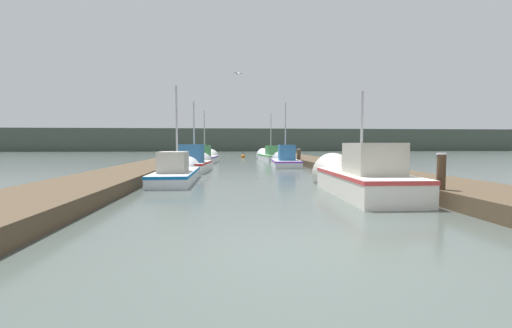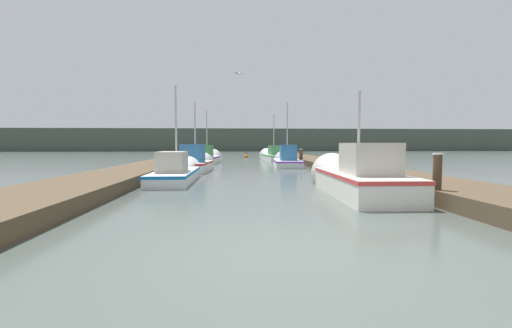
{
  "view_description": "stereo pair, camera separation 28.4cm",
  "coord_description": "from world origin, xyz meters",
  "px_view_note": "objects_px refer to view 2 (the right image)",
  "views": [
    {
      "loc": [
        -1.02,
        -4.91,
        1.54
      ],
      "look_at": [
        0.32,
        11.33,
        0.57
      ],
      "focal_mm": 24.0,
      "sensor_mm": 36.0,
      "label": 1
    },
    {
      "loc": [
        -0.74,
        -4.93,
        1.54
      ],
      "look_at": [
        0.32,
        11.33,
        0.57
      ],
      "focal_mm": 24.0,
      "sensor_mm": 36.0,
      "label": 2
    }
  ],
  "objects_px": {
    "mooring_piling_3": "(295,155)",
    "mooring_piling_2": "(183,160)",
    "fishing_boat_1": "(179,172)",
    "mooring_piling_0": "(301,157)",
    "fishing_boat_2": "(196,163)",
    "fishing_boat_5": "(273,156)",
    "channel_buoy": "(246,156)",
    "mooring_piling_1": "(437,180)",
    "fishing_boat_4": "(208,158)",
    "seagull_lead": "(239,74)",
    "fishing_boat_3": "(287,160)",
    "fishing_boat_0": "(354,177)"
  },
  "relations": [
    {
      "from": "fishing_boat_3",
      "to": "fishing_boat_5",
      "type": "height_order",
      "value": "fishing_boat_5"
    },
    {
      "from": "fishing_boat_5",
      "to": "fishing_boat_4",
      "type": "bearing_deg",
      "value": -147.56
    },
    {
      "from": "fishing_boat_0",
      "to": "fishing_boat_1",
      "type": "bearing_deg",
      "value": 147.07
    },
    {
      "from": "fishing_boat_0",
      "to": "fishing_boat_5",
      "type": "bearing_deg",
      "value": 91.83
    },
    {
      "from": "fishing_boat_0",
      "to": "channel_buoy",
      "type": "relative_size",
      "value": 5.96
    },
    {
      "from": "mooring_piling_2",
      "to": "mooring_piling_3",
      "type": "bearing_deg",
      "value": 37.33
    },
    {
      "from": "fishing_boat_1",
      "to": "channel_buoy",
      "type": "bearing_deg",
      "value": 80.96
    },
    {
      "from": "mooring_piling_2",
      "to": "channel_buoy",
      "type": "xyz_separation_m",
      "value": [
        4.6,
        15.62,
        -0.36
      ]
    },
    {
      "from": "mooring_piling_3",
      "to": "channel_buoy",
      "type": "bearing_deg",
      "value": 111.63
    },
    {
      "from": "fishing_boat_2",
      "to": "fishing_boat_5",
      "type": "distance_m",
      "value": 13.8
    },
    {
      "from": "fishing_boat_2",
      "to": "mooring_piling_3",
      "type": "xyz_separation_m",
      "value": [
        7.2,
        8.88,
        0.17
      ]
    },
    {
      "from": "channel_buoy",
      "to": "fishing_boat_5",
      "type": "bearing_deg",
      "value": -68.17
    },
    {
      "from": "mooring_piling_3",
      "to": "fishing_boat_1",
      "type": "bearing_deg",
      "value": -118.57
    },
    {
      "from": "fishing_boat_4",
      "to": "seagull_lead",
      "type": "relative_size",
      "value": 10.59
    },
    {
      "from": "fishing_boat_4",
      "to": "fishing_boat_0",
      "type": "bearing_deg",
      "value": -65.61
    },
    {
      "from": "fishing_boat_3",
      "to": "fishing_boat_4",
      "type": "xyz_separation_m",
      "value": [
        -5.68,
        4.42,
        0.02
      ]
    },
    {
      "from": "fishing_boat_1",
      "to": "mooring_piling_3",
      "type": "height_order",
      "value": "fishing_boat_1"
    },
    {
      "from": "mooring_piling_3",
      "to": "mooring_piling_2",
      "type": "bearing_deg",
      "value": -142.67
    },
    {
      "from": "fishing_boat_2",
      "to": "fishing_boat_5",
      "type": "height_order",
      "value": "fishing_boat_5"
    },
    {
      "from": "fishing_boat_2",
      "to": "fishing_boat_4",
      "type": "xyz_separation_m",
      "value": [
        0.06,
        8.16,
        -0.03
      ]
    },
    {
      "from": "fishing_boat_2",
      "to": "channel_buoy",
      "type": "xyz_separation_m",
      "value": [
        3.51,
        18.17,
        -0.31
      ]
    },
    {
      "from": "fishing_boat_4",
      "to": "fishing_boat_5",
      "type": "height_order",
      "value": "fishing_boat_5"
    },
    {
      "from": "fishing_boat_0",
      "to": "fishing_boat_4",
      "type": "bearing_deg",
      "value": 110.35
    },
    {
      "from": "mooring_piling_1",
      "to": "channel_buoy",
      "type": "xyz_separation_m",
      "value": [
        -3.59,
        29.54,
        -0.53
      ]
    },
    {
      "from": "mooring_piling_1",
      "to": "mooring_piling_2",
      "type": "relative_size",
      "value": 1.35
    },
    {
      "from": "fishing_boat_4",
      "to": "fishing_boat_5",
      "type": "relative_size",
      "value": 0.82
    },
    {
      "from": "fishing_boat_1",
      "to": "mooring_piling_0",
      "type": "xyz_separation_m",
      "value": [
        7.25,
        10.09,
        0.23
      ]
    },
    {
      "from": "mooring_piling_1",
      "to": "seagull_lead",
      "type": "distance_m",
      "value": 12.99
    },
    {
      "from": "mooring_piling_0",
      "to": "fishing_boat_1",
      "type": "bearing_deg",
      "value": -125.71
    },
    {
      "from": "mooring_piling_0",
      "to": "fishing_boat_0",
      "type": "bearing_deg",
      "value": -94.56
    },
    {
      "from": "fishing_boat_0",
      "to": "fishing_boat_5",
      "type": "distance_m",
      "value": 21.47
    },
    {
      "from": "fishing_boat_2",
      "to": "seagull_lead",
      "type": "distance_m",
      "value": 5.52
    },
    {
      "from": "mooring_piling_0",
      "to": "seagull_lead",
      "type": "bearing_deg",
      "value": -129.64
    },
    {
      "from": "fishing_boat_3",
      "to": "seagull_lead",
      "type": "xyz_separation_m",
      "value": [
        -3.3,
        -3.94,
        5.0
      ]
    },
    {
      "from": "channel_buoy",
      "to": "seagull_lead",
      "type": "distance_m",
      "value": 19.15
    },
    {
      "from": "fishing_boat_3",
      "to": "fishing_boat_4",
      "type": "bearing_deg",
      "value": 145.9
    },
    {
      "from": "mooring_piling_2",
      "to": "fishing_boat_0",
      "type": "bearing_deg",
      "value": -58.7
    },
    {
      "from": "fishing_boat_0",
      "to": "fishing_boat_2",
      "type": "xyz_separation_m",
      "value": [
        -5.89,
        8.94,
        -0.04
      ]
    },
    {
      "from": "fishing_boat_0",
      "to": "mooring_piling_2",
      "type": "height_order",
      "value": "fishing_boat_0"
    },
    {
      "from": "mooring_piling_1",
      "to": "mooring_piling_2",
      "type": "distance_m",
      "value": 16.15
    },
    {
      "from": "fishing_boat_2",
      "to": "mooring_piling_1",
      "type": "bearing_deg",
      "value": -53.39
    },
    {
      "from": "mooring_piling_1",
      "to": "channel_buoy",
      "type": "relative_size",
      "value": 1.37
    },
    {
      "from": "fishing_boat_0",
      "to": "mooring_piling_1",
      "type": "xyz_separation_m",
      "value": [
        1.2,
        -2.43,
        0.17
      ]
    },
    {
      "from": "fishing_boat_2",
      "to": "channel_buoy",
      "type": "bearing_deg",
      "value": 83.69
    },
    {
      "from": "fishing_boat_0",
      "to": "mooring_piling_1",
      "type": "bearing_deg",
      "value": -62.11
    },
    {
      "from": "fishing_boat_3",
      "to": "fishing_boat_4",
      "type": "relative_size",
      "value": 0.91
    },
    {
      "from": "fishing_boat_2",
      "to": "channel_buoy",
      "type": "relative_size",
      "value": 4.75
    },
    {
      "from": "fishing_boat_1",
      "to": "seagull_lead",
      "type": "distance_m",
      "value": 7.29
    },
    {
      "from": "fishing_boat_1",
      "to": "mooring_piling_3",
      "type": "xyz_separation_m",
      "value": [
        7.42,
        13.62,
        0.26
      ]
    },
    {
      "from": "fishing_boat_0",
      "to": "fishing_boat_3",
      "type": "height_order",
      "value": "fishing_boat_3"
    }
  ]
}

